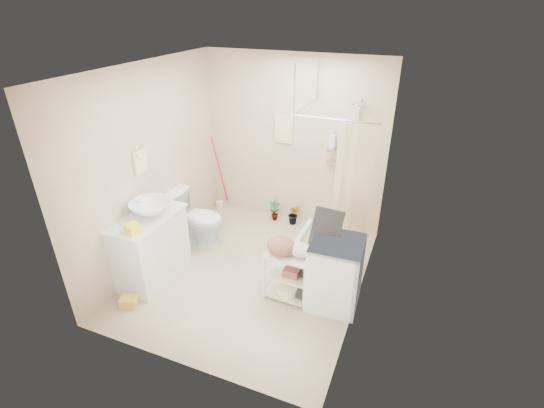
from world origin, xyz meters
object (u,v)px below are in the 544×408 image
Objects in this scene: laundry_rack at (288,272)px; toilet at (197,218)px; vanity at (150,247)px; washing_machine at (335,273)px.

toilet is at bearing 161.59° from laundry_rack.
washing_machine is at bearing 10.09° from vanity.
laundry_rack is (1.65, -0.64, -0.04)m from toilet.
toilet is 1.11× the size of laundry_rack.
vanity is 2.33m from washing_machine.
toilet is (0.12, 0.91, -0.03)m from vanity.
laundry_rack is at bearing 9.19° from vanity.
toilet is 2.24m from washing_machine.
washing_machine is 1.14× the size of laundry_rack.
vanity is 1.35× the size of laundry_rack.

